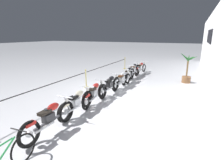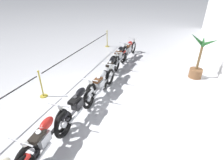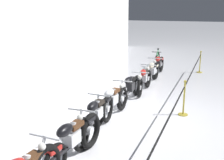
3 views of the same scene
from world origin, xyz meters
The scene contains 10 objects.
ground_plane centered at (0.00, 0.00, 0.00)m, with size 120.00×120.00×0.00m, color silver.
motorcycle_red_0 centered at (-4.71, 0.62, 0.46)m, with size 2.31×0.62×0.91m.
motorcycle_black_1 centered at (-3.42, 0.50, 0.49)m, with size 2.41×0.62×0.98m.
motorcycle_black_2 centered at (-1.98, 0.62, 0.48)m, with size 2.44×0.62×0.96m.
motorcycle_silver_3 centered at (-0.71, 0.69, 0.45)m, with size 2.36×0.62×0.91m.
motorcycle_black_4 centered at (0.66, 0.59, 0.47)m, with size 2.32×0.62×0.95m.
motorcycle_red_5 centered at (2.08, 0.50, 0.46)m, with size 2.20×0.62×0.91m.
potted_palm_left_of_row centered at (-3.43, 4.02, 0.90)m, with size 0.92×1.09×1.95m.
stanchion_far_left centered at (-1.46, -1.22, 0.75)m, with size 12.23×0.28×1.05m.
stanchion_mid_left centered at (0.15, -1.22, 0.36)m, with size 0.28×0.28×1.05m.
Camera 2 is at (4.26, 3.01, 3.62)m, focal length 28.00 mm.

